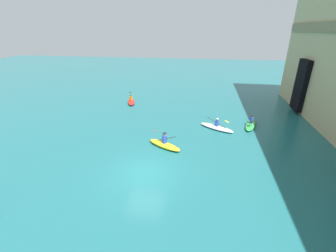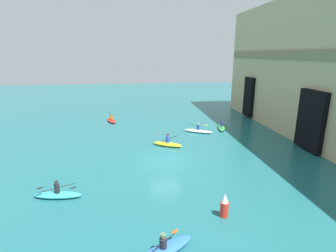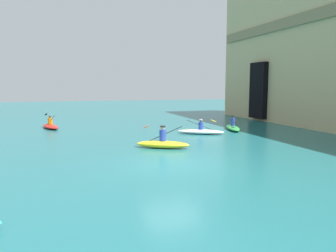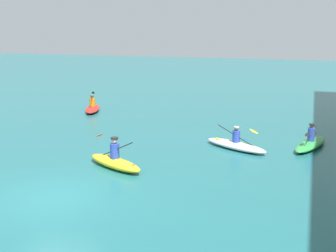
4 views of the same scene
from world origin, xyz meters
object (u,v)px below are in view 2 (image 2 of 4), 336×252
object	(u,v)px
marker_buoy	(224,206)
kayak_green	(222,127)
kayak_white	(198,131)
kayak_cyan	(58,194)
kayak_blue	(163,250)
kayak_red	(111,120)
kayak_yellow	(168,144)

from	to	relation	value
marker_buoy	kayak_green	bearing A→B (deg)	161.59
kayak_white	kayak_cyan	bearing A→B (deg)	-103.94
kayak_green	kayak_cyan	xyz separation A→B (m)	(13.74, -15.23, 0.01)
kayak_blue	kayak_cyan	world-z (taller)	kayak_cyan
kayak_red	kayak_cyan	distance (m)	18.83
kayak_cyan	kayak_green	bearing A→B (deg)	49.33
kayak_white	kayak_yellow	xyz separation A→B (m)	(4.16, -4.05, 0.06)
kayak_white	kayak_green	bearing A→B (deg)	51.05
kayak_white	kayak_yellow	size ratio (longest dim) A/B	1.11
kayak_blue	marker_buoy	distance (m)	4.35
kayak_green	marker_buoy	distance (m)	17.92
kayak_red	kayak_white	bearing A→B (deg)	39.24
kayak_yellow	kayak_blue	distance (m)	14.11
kayak_blue	marker_buoy	world-z (taller)	marker_buoy
kayak_red	kayak_cyan	size ratio (longest dim) A/B	0.97
marker_buoy	kayak_white	bearing A→B (deg)	171.09
marker_buoy	kayak_blue	bearing A→B (deg)	-57.09
kayak_white	kayak_cyan	xyz separation A→B (m)	(12.51, -12.05, 0.01)
kayak_green	kayak_cyan	size ratio (longest dim) A/B	1.11
kayak_white	marker_buoy	world-z (taller)	marker_buoy
kayak_blue	marker_buoy	xyz separation A→B (m)	(-2.35, 3.63, 0.44)
kayak_yellow	kayak_cyan	distance (m)	11.56
kayak_white	kayak_green	distance (m)	3.41
kayak_yellow	kayak_blue	bearing A→B (deg)	110.36
kayak_blue	marker_buoy	size ratio (longest dim) A/B	2.30
kayak_blue	kayak_cyan	bearing A→B (deg)	-73.09
kayak_blue	kayak_red	bearing A→B (deg)	-110.35
kayak_white	kayak_green	size ratio (longest dim) A/B	0.96
kayak_yellow	kayak_cyan	xyz separation A→B (m)	(8.35, -8.00, -0.05)
kayak_red	kayak_blue	distance (m)	24.68
kayak_green	kayak_blue	distance (m)	21.46
kayak_green	kayak_blue	xyz separation A→B (m)	(19.34, -9.28, 0.01)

